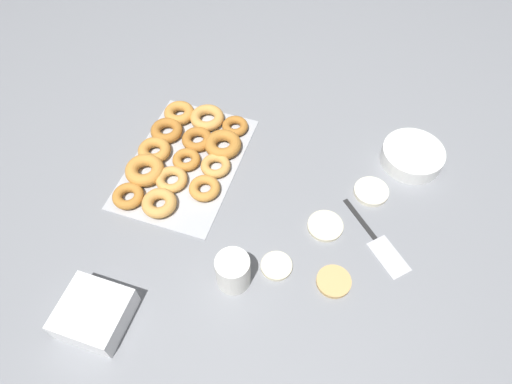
{
  "coord_description": "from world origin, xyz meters",
  "views": [
    {
      "loc": [
        0.64,
        0.11,
        1.09
      ],
      "look_at": [
        -0.06,
        -0.12,
        0.04
      ],
      "focal_mm": 32.0,
      "sensor_mm": 36.0,
      "label": 1
    }
  ],
  "objects_px": {
    "pancake_1": "(277,266)",
    "container_stack": "(94,313)",
    "donut_tray": "(183,155)",
    "pancake_2": "(334,281)",
    "pancake_3": "(371,192)",
    "batter_bowl": "(412,156)",
    "paper_cup": "(233,271)",
    "spatula": "(382,247)",
    "pancake_0": "(325,226)"
  },
  "relations": [
    {
      "from": "paper_cup",
      "to": "spatula",
      "type": "distance_m",
      "value": 0.41
    },
    {
      "from": "pancake_0",
      "to": "donut_tray",
      "type": "relative_size",
      "value": 0.21
    },
    {
      "from": "pancake_0",
      "to": "pancake_3",
      "type": "distance_m",
      "value": 0.18
    },
    {
      "from": "container_stack",
      "to": "paper_cup",
      "type": "xyz_separation_m",
      "value": [
        -0.2,
        0.28,
        0.02
      ]
    },
    {
      "from": "paper_cup",
      "to": "spatula",
      "type": "relative_size",
      "value": 0.47
    },
    {
      "from": "container_stack",
      "to": "pancake_2",
      "type": "bearing_deg",
      "value": 117.54
    },
    {
      "from": "pancake_1",
      "to": "batter_bowl",
      "type": "distance_m",
      "value": 0.55
    },
    {
      "from": "paper_cup",
      "to": "spatula",
      "type": "xyz_separation_m",
      "value": [
        -0.21,
        0.35,
        -0.05
      ]
    },
    {
      "from": "container_stack",
      "to": "paper_cup",
      "type": "height_order",
      "value": "paper_cup"
    },
    {
      "from": "donut_tray",
      "to": "container_stack",
      "type": "distance_m",
      "value": 0.53
    },
    {
      "from": "pancake_1",
      "to": "container_stack",
      "type": "height_order",
      "value": "container_stack"
    },
    {
      "from": "pancake_1",
      "to": "batter_bowl",
      "type": "relative_size",
      "value": 0.45
    },
    {
      "from": "pancake_0",
      "to": "batter_bowl",
      "type": "height_order",
      "value": "batter_bowl"
    },
    {
      "from": "batter_bowl",
      "to": "pancake_1",
      "type": "bearing_deg",
      "value": -31.23
    },
    {
      "from": "pancake_3",
      "to": "batter_bowl",
      "type": "xyz_separation_m",
      "value": [
        -0.16,
        0.09,
        0.02
      ]
    },
    {
      "from": "pancake_0",
      "to": "pancake_1",
      "type": "relative_size",
      "value": 1.19
    },
    {
      "from": "container_stack",
      "to": "paper_cup",
      "type": "relative_size",
      "value": 1.55
    },
    {
      "from": "pancake_3",
      "to": "container_stack",
      "type": "distance_m",
      "value": 0.81
    },
    {
      "from": "pancake_0",
      "to": "pancake_1",
      "type": "distance_m",
      "value": 0.18
    },
    {
      "from": "pancake_3",
      "to": "batter_bowl",
      "type": "height_order",
      "value": "batter_bowl"
    },
    {
      "from": "pancake_0",
      "to": "pancake_2",
      "type": "relative_size",
      "value": 1.1
    },
    {
      "from": "donut_tray",
      "to": "spatula",
      "type": "xyz_separation_m",
      "value": [
        0.12,
        0.63,
        -0.02
      ]
    },
    {
      "from": "pancake_1",
      "to": "pancake_2",
      "type": "xyz_separation_m",
      "value": [
        -0.0,
        0.15,
        0.0
      ]
    },
    {
      "from": "pancake_1",
      "to": "paper_cup",
      "type": "relative_size",
      "value": 0.82
    },
    {
      "from": "pancake_0",
      "to": "pancake_1",
      "type": "height_order",
      "value": "same"
    },
    {
      "from": "donut_tray",
      "to": "spatula",
      "type": "distance_m",
      "value": 0.64
    },
    {
      "from": "pancake_2",
      "to": "paper_cup",
      "type": "height_order",
      "value": "paper_cup"
    },
    {
      "from": "pancake_1",
      "to": "pancake_2",
      "type": "distance_m",
      "value": 0.15
    },
    {
      "from": "batter_bowl",
      "to": "donut_tray",
      "type": "bearing_deg",
      "value": -72.39
    },
    {
      "from": "spatula",
      "to": "donut_tray",
      "type": "bearing_deg",
      "value": -146.64
    },
    {
      "from": "donut_tray",
      "to": "paper_cup",
      "type": "xyz_separation_m",
      "value": [
        0.33,
        0.28,
        0.03
      ]
    },
    {
      "from": "container_stack",
      "to": "spatula",
      "type": "relative_size",
      "value": 0.72
    },
    {
      "from": "container_stack",
      "to": "spatula",
      "type": "bearing_deg",
      "value": 123.35
    },
    {
      "from": "pancake_0",
      "to": "pancake_3",
      "type": "xyz_separation_m",
      "value": [
        -0.15,
        0.1,
        0.0
      ]
    },
    {
      "from": "container_stack",
      "to": "spatula",
      "type": "distance_m",
      "value": 0.75
    },
    {
      "from": "pancake_2",
      "to": "batter_bowl",
      "type": "relative_size",
      "value": 0.48
    },
    {
      "from": "pancake_1",
      "to": "donut_tray",
      "type": "height_order",
      "value": "donut_tray"
    },
    {
      "from": "container_stack",
      "to": "spatula",
      "type": "height_order",
      "value": "container_stack"
    },
    {
      "from": "pancake_2",
      "to": "donut_tray",
      "type": "relative_size",
      "value": 0.19
    },
    {
      "from": "pancake_3",
      "to": "donut_tray",
      "type": "bearing_deg",
      "value": -84.75
    },
    {
      "from": "pancake_2",
      "to": "spatula",
      "type": "distance_m",
      "value": 0.17
    },
    {
      "from": "pancake_2",
      "to": "donut_tray",
      "type": "height_order",
      "value": "donut_tray"
    },
    {
      "from": "donut_tray",
      "to": "container_stack",
      "type": "bearing_deg",
      "value": 0.43
    },
    {
      "from": "donut_tray",
      "to": "spatula",
      "type": "bearing_deg",
      "value": 79.42
    },
    {
      "from": "pancake_2",
      "to": "container_stack",
      "type": "xyz_separation_m",
      "value": [
        0.27,
        -0.52,
        0.03
      ]
    },
    {
      "from": "pancake_1",
      "to": "pancake_2",
      "type": "bearing_deg",
      "value": 91.57
    },
    {
      "from": "pancake_2",
      "to": "donut_tray",
      "type": "bearing_deg",
      "value": -115.91
    },
    {
      "from": "pancake_0",
      "to": "batter_bowl",
      "type": "bearing_deg",
      "value": 148.3
    },
    {
      "from": "pancake_2",
      "to": "container_stack",
      "type": "bearing_deg",
      "value": -62.46
    },
    {
      "from": "pancake_2",
      "to": "pancake_3",
      "type": "bearing_deg",
      "value": 172.41
    }
  ]
}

